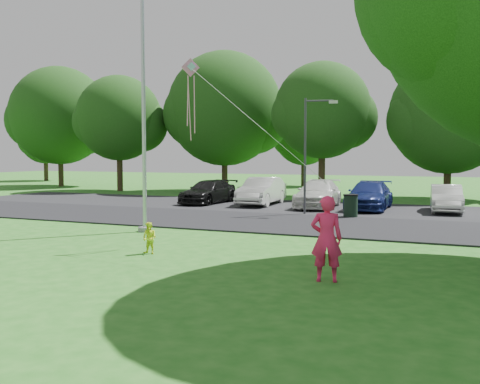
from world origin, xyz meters
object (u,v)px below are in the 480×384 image
at_px(flagpole, 144,115).
at_px(kite, 193,85).
at_px(child_yellow, 149,238).
at_px(woman, 326,239).
at_px(street_lamp, 310,145).
at_px(trash_can, 351,206).

xyz_separation_m(flagpole, kite, (3.05, -2.01, 0.66)).
xyz_separation_m(flagpole, child_yellow, (2.52, -3.66, -3.72)).
bearing_deg(child_yellow, woman, -9.72).
height_order(flagpole, kite, flagpole).
height_order(street_lamp, woman, street_lamp).
height_order(trash_can, woman, woman).
xyz_separation_m(flagpole, trash_can, (5.98, 6.98, -3.64)).
distance_m(woman, kite, 6.80).
bearing_deg(street_lamp, flagpole, -132.31).
height_order(street_lamp, kite, kite).
bearing_deg(trash_can, woman, -81.25).
bearing_deg(child_yellow, kite, 75.82).
xyz_separation_m(street_lamp, child_yellow, (-1.50, -11.04, -2.74)).
bearing_deg(flagpole, child_yellow, -55.45).
relative_size(woman, kite, 0.37).
bearing_deg(kite, flagpole, 109.30).
xyz_separation_m(woman, kite, (-4.76, 2.90, 3.89)).
distance_m(street_lamp, kite, 9.58).
distance_m(flagpole, child_yellow, 5.80).
relative_size(street_lamp, trash_can, 5.13).
relative_size(street_lamp, child_yellow, 5.97).
xyz_separation_m(trash_can, woman, (1.83, -11.90, 0.42)).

